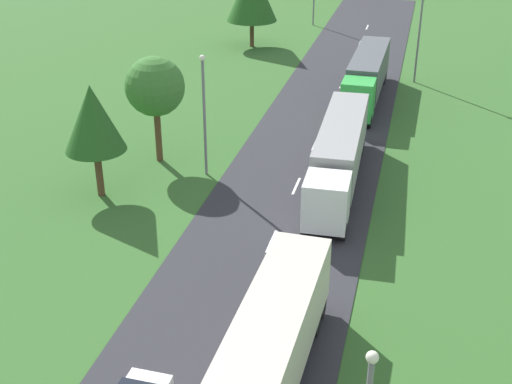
{
  "coord_description": "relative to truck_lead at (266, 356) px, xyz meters",
  "views": [
    {
      "loc": [
        6.95,
        -6.12,
        19.23
      ],
      "look_at": [
        -1.53,
        27.76,
        1.63
      ],
      "focal_mm": 47.89,
      "sensor_mm": 36.0,
      "label": 1
    }
  ],
  "objects": [
    {
      "name": "road",
      "position": [
        -2.45,
        11.02,
        -2.14
      ],
      "size": [
        10.0,
        140.0,
        0.06
      ],
      "primitive_type": "cube",
      "color": "#2B2B30",
      "rests_on": "ground"
    },
    {
      "name": "lamppost_third",
      "position": [
        3.91,
        42.8,
        2.94
      ],
      "size": [
        0.36,
        0.36,
        9.25
      ],
      "color": "slate",
      "rests_on": "ground"
    },
    {
      "name": "lamppost_second",
      "position": [
        -8.59,
        19.19,
        2.31
      ],
      "size": [
        0.36,
        0.36,
        8.01
      ],
      "color": "slate",
      "rests_on": "ground"
    },
    {
      "name": "tree_birch",
      "position": [
        -13.99,
        14.71,
        2.86
      ],
      "size": [
        3.68,
        3.68,
        7.09
      ],
      "color": "#513823",
      "rests_on": "ground"
    },
    {
      "name": "tree_oak",
      "position": [
        -12.39,
        20.54,
        3.09
      ],
      "size": [
        3.96,
        3.96,
        7.28
      ],
      "color": "#513823",
      "rests_on": "ground"
    },
    {
      "name": "truck_third",
      "position": [
        0.05,
        36.72,
        0.04
      ],
      "size": [
        2.7,
        14.15,
        3.74
      ],
      "color": "green",
      "rests_on": "road"
    },
    {
      "name": "truck_lead",
      "position": [
        0.0,
        0.0,
        0.0
      ],
      "size": [
        2.86,
        13.54,
        3.67
      ],
      "color": "white",
      "rests_on": "road"
    },
    {
      "name": "truck_second",
      "position": [
        0.02,
        19.81,
        0.01
      ],
      "size": [
        2.89,
        14.95,
        3.71
      ],
      "color": "white",
      "rests_on": "road"
    },
    {
      "name": "lane_marking_centre",
      "position": [
        -2.45,
        5.13,
        -2.1
      ],
      "size": [
        0.16,
        117.61,
        0.01
      ],
      "color": "white",
      "rests_on": "road"
    }
  ]
}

